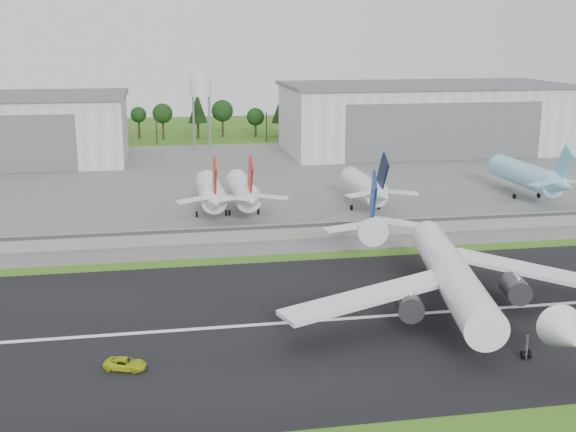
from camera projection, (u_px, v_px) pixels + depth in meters
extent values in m
plane|color=#326718|center=(324.00, 349.00, 99.24)|extent=(600.00, 600.00, 0.00)
cube|color=black|center=(309.00, 322.00, 108.77)|extent=(320.00, 60.00, 0.10)
cube|color=white|center=(309.00, 321.00, 108.76)|extent=(220.00, 1.00, 0.02)
cube|color=slate|center=(233.00, 181.00, 213.80)|extent=(320.00, 150.00, 0.10)
cube|color=gray|center=(265.00, 233.00, 151.33)|extent=(240.00, 0.50, 3.50)
cube|color=#38383A|center=(265.00, 227.00, 150.74)|extent=(240.00, 0.12, 0.70)
cube|color=silver|center=(422.00, 119.00, 266.73)|extent=(100.00, 45.00, 24.00)
cube|color=#595B60|center=(423.00, 85.00, 263.67)|extent=(102.00, 47.00, 1.20)
cube|color=#595B60|center=(445.00, 132.00, 245.57)|extent=(70.00, 0.30, 19.68)
cylinder|color=#99999E|center=(194.00, 124.00, 269.21)|extent=(0.50, 0.50, 20.00)
cylinder|color=#99999E|center=(209.00, 122.00, 275.97)|extent=(0.50, 0.50, 20.00)
cylinder|color=silver|center=(201.00, 87.00, 269.31)|extent=(8.00, 8.00, 7.00)
cone|color=silver|center=(200.00, 74.00, 268.17)|extent=(8.40, 8.40, 2.40)
cylinder|color=white|center=(451.00, 274.00, 111.13)|extent=(14.29, 44.29, 5.80)
cone|color=white|center=(568.00, 335.00, 88.55)|extent=(6.86, 7.02, 5.80)
cone|color=white|center=(371.00, 226.00, 134.76)|extent=(7.16, 9.90, 5.51)
cube|color=navy|center=(373.00, 199.00, 133.02)|extent=(2.35, 9.45, 11.13)
cube|color=white|center=(538.00, 272.00, 114.84)|extent=(25.14, 21.97, 2.65)
cylinder|color=#333338|center=(515.00, 289.00, 111.92)|extent=(4.80, 6.14, 3.80)
cube|color=white|center=(396.00, 222.00, 135.99)|extent=(9.42, 7.19, 0.98)
cube|color=white|center=(371.00, 296.00, 104.19)|extent=(28.38, 13.32, 2.65)
cylinder|color=#333338|center=(409.00, 305.00, 105.18)|extent=(4.80, 6.14, 3.80)
cube|color=white|center=(348.00, 227.00, 132.44)|extent=(9.32, 4.23, 0.98)
cube|color=#99999E|center=(465.00, 311.00, 108.61)|extent=(15.67, 31.38, 3.20)
cylinder|color=black|center=(415.00, 304.00, 113.54)|extent=(0.69, 1.55, 1.50)
imported|color=#B4BF16|center=(125.00, 364.00, 92.97)|extent=(5.99, 4.18, 1.52)
cylinder|color=white|center=(210.00, 191.00, 172.55)|extent=(5.79, 24.00, 5.79)
cone|color=white|center=(215.00, 201.00, 157.51)|extent=(5.50, 7.00, 5.50)
cube|color=#9B210B|center=(215.00, 179.00, 156.82)|extent=(0.45, 8.59, 10.02)
cylinder|color=#99999E|center=(197.00, 211.00, 171.11)|extent=(0.32, 0.32, 3.00)
cylinder|color=#99999E|center=(226.00, 210.00, 172.31)|extent=(0.32, 0.32, 3.00)
cylinder|color=black|center=(197.00, 214.00, 171.28)|extent=(0.40, 1.40, 1.40)
cylinder|color=white|center=(243.00, 190.00, 173.89)|extent=(5.74, 24.00, 5.74)
cone|color=white|center=(251.00, 200.00, 158.85)|extent=(5.45, 7.00, 5.45)
cube|color=#B4170D|center=(250.00, 178.00, 158.16)|extent=(0.45, 8.59, 10.02)
cylinder|color=#99999E|center=(229.00, 210.00, 172.44)|extent=(0.32, 0.32, 3.00)
cylinder|color=#99999E|center=(258.00, 209.00, 173.64)|extent=(0.32, 0.32, 3.00)
cylinder|color=black|center=(229.00, 213.00, 172.61)|extent=(0.40, 1.40, 1.40)
cylinder|color=white|center=(363.00, 186.00, 179.10)|extent=(5.46, 24.00, 5.46)
cone|color=white|center=(382.00, 195.00, 164.06)|extent=(5.18, 7.00, 5.18)
cube|color=black|center=(382.00, 174.00, 163.37)|extent=(0.45, 8.59, 10.02)
cylinder|color=#99999E|center=(351.00, 205.00, 177.62)|extent=(0.32, 0.32, 3.00)
cylinder|color=#99999E|center=(379.00, 204.00, 178.82)|extent=(0.32, 0.32, 3.00)
cylinder|color=black|center=(351.00, 207.00, 177.79)|extent=(0.40, 1.40, 1.40)
cylinder|color=#86CCE8|center=(524.00, 175.00, 191.64)|extent=(6.22, 30.00, 6.22)
cone|color=#86CCE8|center=(562.00, 185.00, 173.73)|extent=(5.91, 7.00, 5.91)
cube|color=#66B7D0|center=(563.00, 165.00, 173.04)|extent=(0.45, 8.59, 10.02)
cylinder|color=#99999E|center=(514.00, 194.00, 190.24)|extent=(0.32, 0.32, 3.00)
cylinder|color=#99999E|center=(539.00, 193.00, 191.45)|extent=(0.32, 0.32, 3.00)
cylinder|color=black|center=(514.00, 196.00, 190.41)|extent=(0.40, 1.40, 1.40)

